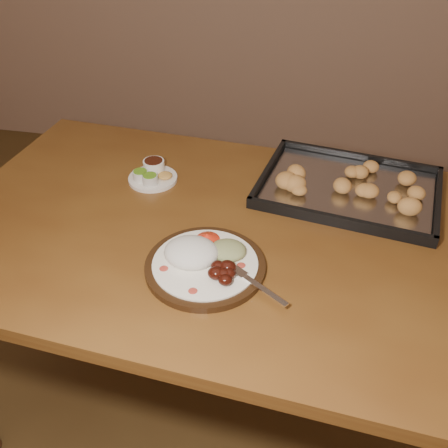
# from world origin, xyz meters

# --- Properties ---
(dining_table) EXTENTS (1.57, 1.02, 0.75)m
(dining_table) POSITION_xyz_m (0.26, 0.28, 0.65)
(dining_table) COLOR brown
(dining_table) RESTS_ON ground
(dinner_plate) EXTENTS (0.34, 0.28, 0.06)m
(dinner_plate) POSITION_xyz_m (0.23, 0.13, 0.77)
(dinner_plate) COLOR black
(dinner_plate) RESTS_ON dining_table
(condiment_saucer) EXTENTS (0.14, 0.14, 0.05)m
(condiment_saucer) POSITION_xyz_m (-0.01, 0.47, 0.77)
(condiment_saucer) COLOR white
(condiment_saucer) RESTS_ON dining_table
(baking_tray) EXTENTS (0.54, 0.43, 0.05)m
(baking_tray) POSITION_xyz_m (0.56, 0.52, 0.77)
(baking_tray) COLOR black
(baking_tray) RESTS_ON dining_table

